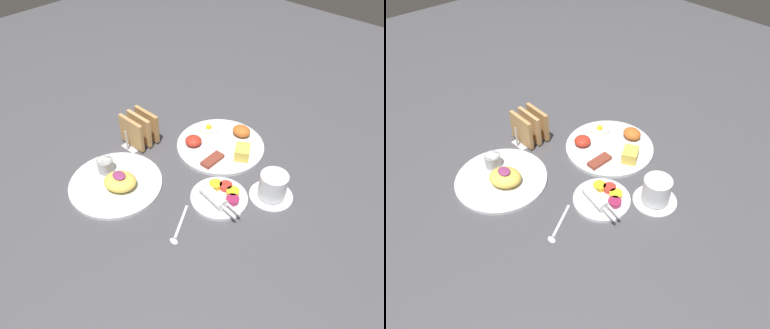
% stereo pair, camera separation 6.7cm
% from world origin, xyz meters
% --- Properties ---
extents(ground_plane, '(3.00, 3.00, 0.00)m').
position_xyz_m(ground_plane, '(0.00, 0.00, 0.00)').
color(ground_plane, '#47474C').
extents(plate_breakfast, '(0.28, 0.28, 0.05)m').
position_xyz_m(plate_breakfast, '(0.05, 0.20, 0.01)').
color(plate_breakfast, white).
rests_on(plate_breakfast, ground_plane).
extents(plate_condiments, '(0.17, 0.16, 0.04)m').
position_xyz_m(plate_condiments, '(0.20, 0.02, 0.01)').
color(plate_condiments, white).
rests_on(plate_condiments, ground_plane).
extents(plate_foreground, '(0.26, 0.26, 0.06)m').
position_xyz_m(plate_foreground, '(-0.05, -0.14, 0.01)').
color(plate_foreground, white).
rests_on(plate_foreground, ground_plane).
extents(toast_rack, '(0.10, 0.12, 0.10)m').
position_xyz_m(toast_rack, '(-0.15, 0.04, 0.05)').
color(toast_rack, '#B7B7BC').
rests_on(toast_rack, ground_plane).
extents(coffee_cup, '(0.12, 0.12, 0.08)m').
position_xyz_m(coffee_cup, '(0.29, 0.13, 0.04)').
color(coffee_cup, white).
rests_on(coffee_cup, ground_plane).
extents(teaspoon, '(0.07, 0.12, 0.01)m').
position_xyz_m(teaspoon, '(0.19, -0.13, 0.00)').
color(teaspoon, silver).
rests_on(teaspoon, ground_plane).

